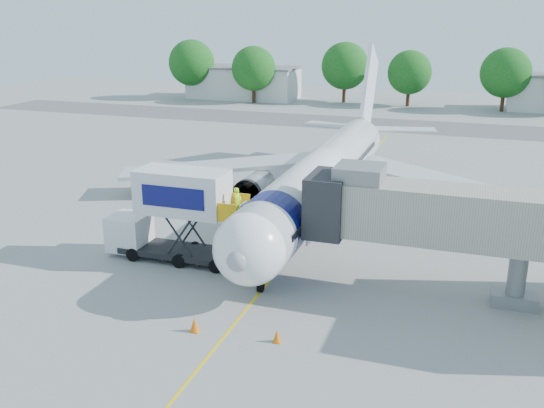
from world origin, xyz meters
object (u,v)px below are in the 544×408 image
(aircraft, at_px, (325,174))
(ground_tug, at_px, (150,336))
(jet_bridge, at_px, (427,214))
(catering_hiloader, at_px, (173,215))

(aircraft, height_order, ground_tug, aircraft)
(aircraft, xyz_separation_m, jet_bridge, (7.99, -11.12, 1.39))
(aircraft, distance_m, catering_hiloader, 12.77)
(aircraft, xyz_separation_m, catering_hiloader, (-6.27, -11.12, -0.19))
(catering_hiloader, xyz_separation_m, ground_tug, (3.72, -9.47, -2.07))
(jet_bridge, relative_size, ground_tug, 3.91)
(jet_bridge, bearing_deg, catering_hiloader, -179.99)
(jet_bridge, height_order, catering_hiloader, jet_bridge)
(jet_bridge, bearing_deg, aircraft, 125.70)
(aircraft, height_order, jet_bridge, aircraft)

